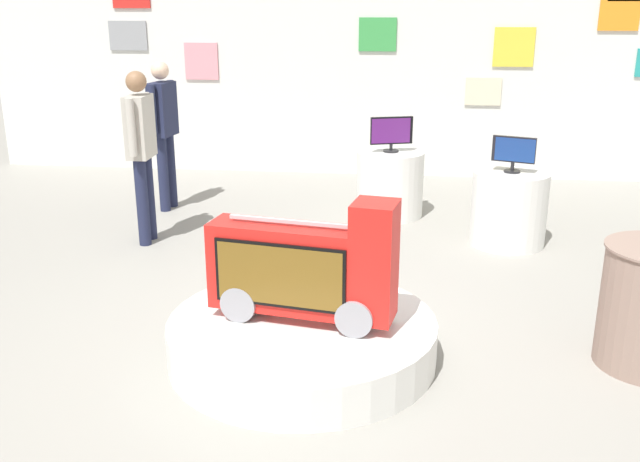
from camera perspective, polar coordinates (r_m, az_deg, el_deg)
The scene contains 10 objects.
ground_plane at distance 5.10m, azimuth -0.12°, elevation -8.73°, with size 30.00×30.00×0.00m, color gray.
back_wall_display at distance 9.86m, azimuth 3.80°, elevation 13.67°, with size 10.81×0.13×3.13m.
main_display_pedestal at distance 4.78m, azimuth -1.46°, elevation -8.79°, with size 1.81×1.81×0.28m, color silver.
novelty_firetruck_tv at distance 4.57m, azimuth -1.25°, elevation -3.33°, with size 1.27×0.53×0.86m.
display_pedestal_left_rear at distance 7.97m, azimuth 5.75°, elevation 3.87°, with size 0.76×0.76×0.74m, color silver.
tv_on_left_rear at distance 7.84m, azimuth 5.87°, elevation 8.05°, with size 0.47×0.18×0.39m.
display_pedestal_center_rear at distance 7.20m, azimuth 15.22°, elevation 1.80°, with size 0.74×0.74×0.74m, color silver.
tv_on_center_rear at distance 7.06m, azimuth 15.61°, elevation 6.26°, with size 0.41×0.17×0.35m.
shopper_browsing_near_truck at distance 7.09m, azimuth -14.46°, elevation 6.89°, with size 0.22×0.56×1.71m.
shopper_browsing_rear at distance 8.27m, azimuth -12.70°, elevation 8.53°, with size 0.24×0.56×1.71m.
Camera 1 is at (0.56, -4.53, 2.29)m, focal length 39.02 mm.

